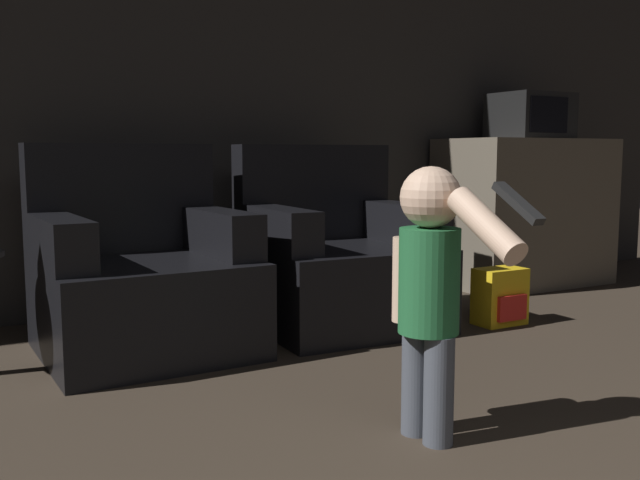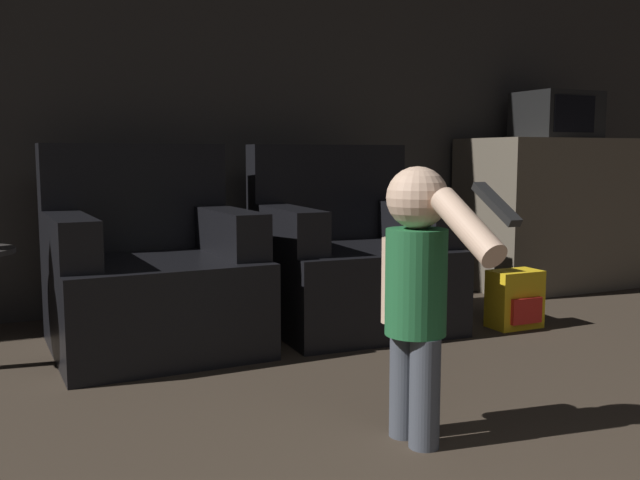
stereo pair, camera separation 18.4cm
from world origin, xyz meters
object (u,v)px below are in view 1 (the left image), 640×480
object	(u,v)px
armchair_left	(141,279)
microwave	(530,116)
person_toddler	(431,281)
armchair_right	(337,262)
toy_backpack	(500,297)

from	to	relation	value
armchair_left	microwave	world-z (taller)	microwave
armchair_left	person_toddler	size ratio (longest dim) A/B	1.10
armchair_left	microwave	distance (m)	2.81
armchair_left	person_toddler	world-z (taller)	armchair_left
armchair_right	armchair_left	bearing A→B (deg)	-177.51
person_toddler	toy_backpack	world-z (taller)	person_toddler
armchair_right	person_toddler	distance (m)	1.52
armchair_left	toy_backpack	xyz separation A→B (m)	(1.70, -0.42, -0.17)
armchair_left	armchair_right	xyz separation A→B (m)	(0.99, -0.00, 0.00)
armchair_left	microwave	size ratio (longest dim) A/B	1.97
armchair_right	toy_backpack	world-z (taller)	armchair_right
person_toddler	armchair_left	bearing A→B (deg)	14.07
microwave	armchair_left	bearing A→B (deg)	-171.86
armchair_right	person_toddler	size ratio (longest dim) A/B	1.10
armchair_left	armchair_right	size ratio (longest dim) A/B	1.00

